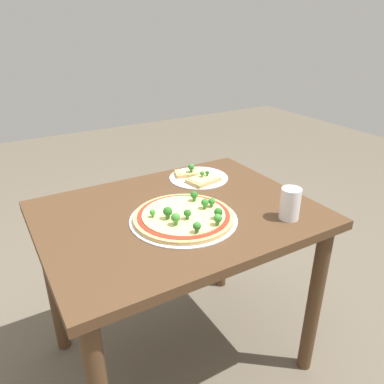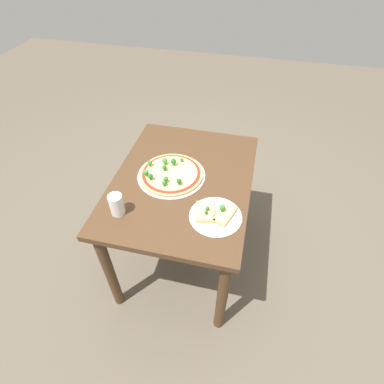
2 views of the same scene
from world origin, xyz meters
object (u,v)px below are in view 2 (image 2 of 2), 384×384
(pizza_tray_whole, at_px, (171,174))
(pizza_tray_slice, at_px, (215,214))
(dining_table, at_px, (183,194))
(drinking_cup, at_px, (117,205))

(pizza_tray_whole, distance_m, pizza_tray_slice, 0.39)
(dining_table, bearing_deg, drinking_cup, 141.37)
(dining_table, xyz_separation_m, pizza_tray_whole, (0.01, 0.07, 0.13))
(dining_table, relative_size, pizza_tray_slice, 3.81)
(pizza_tray_whole, height_order, drinking_cup, drinking_cup)
(pizza_tray_slice, xyz_separation_m, drinking_cup, (-0.09, 0.49, 0.05))
(dining_table, height_order, drinking_cup, drinking_cup)
(pizza_tray_whole, bearing_deg, drinking_cup, 151.39)
(drinking_cup, bearing_deg, dining_table, -38.63)
(dining_table, height_order, pizza_tray_slice, pizza_tray_slice)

